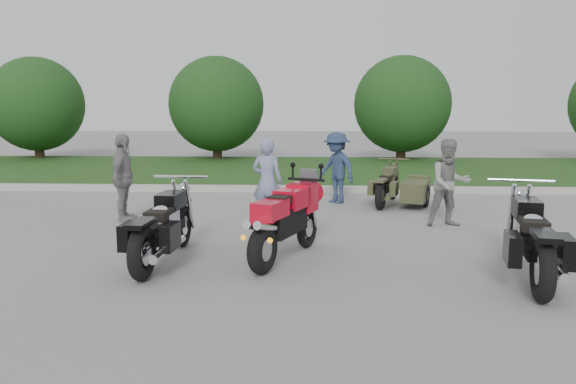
{
  "coord_description": "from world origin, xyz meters",
  "views": [
    {
      "loc": [
        0.71,
        -7.9,
        2.15
      ],
      "look_at": [
        0.31,
        0.81,
        0.8
      ],
      "focal_mm": 35.0,
      "sensor_mm": 36.0,
      "label": 1
    }
  ],
  "objects_px": {
    "person_stripe": "(267,181)",
    "sportbike_red": "(285,219)",
    "cruiser_sidecar": "(404,189)",
    "cruiser_left": "(162,230)",
    "cruiser_right": "(531,242)",
    "person_back": "(123,178)",
    "person_grey": "(449,183)",
    "person_denim": "(336,168)"
  },
  "relations": [
    {
      "from": "sportbike_red",
      "to": "cruiser_sidecar",
      "type": "distance_m",
      "value": 5.0
    },
    {
      "from": "cruiser_sidecar",
      "to": "person_grey",
      "type": "height_order",
      "value": "person_grey"
    },
    {
      "from": "sportbike_red",
      "to": "cruiser_right",
      "type": "height_order",
      "value": "sportbike_red"
    },
    {
      "from": "cruiser_sidecar",
      "to": "person_stripe",
      "type": "height_order",
      "value": "person_stripe"
    },
    {
      "from": "person_stripe",
      "to": "person_back",
      "type": "bearing_deg",
      "value": 13.03
    },
    {
      "from": "cruiser_right",
      "to": "person_grey",
      "type": "height_order",
      "value": "person_grey"
    },
    {
      "from": "sportbike_red",
      "to": "person_stripe",
      "type": "relative_size",
      "value": 1.3
    },
    {
      "from": "sportbike_red",
      "to": "person_stripe",
      "type": "height_order",
      "value": "person_stripe"
    },
    {
      "from": "cruiser_sidecar",
      "to": "person_grey",
      "type": "distance_m",
      "value": 2.1
    },
    {
      "from": "cruiser_sidecar",
      "to": "person_grey",
      "type": "relative_size",
      "value": 1.28
    },
    {
      "from": "sportbike_red",
      "to": "person_back",
      "type": "bearing_deg",
      "value": 162.33
    },
    {
      "from": "cruiser_sidecar",
      "to": "person_denim",
      "type": "xyz_separation_m",
      "value": [
        -1.43,
        0.34,
        0.42
      ]
    },
    {
      "from": "person_stripe",
      "to": "person_denim",
      "type": "xyz_separation_m",
      "value": [
        1.34,
        2.33,
        0.0
      ]
    },
    {
      "from": "cruiser_left",
      "to": "person_stripe",
      "type": "xyz_separation_m",
      "value": [
        1.21,
        2.68,
        0.31
      ]
    },
    {
      "from": "person_grey",
      "to": "person_denim",
      "type": "relative_size",
      "value": 0.99
    },
    {
      "from": "person_denim",
      "to": "person_back",
      "type": "distance_m",
      "value": 4.59
    },
    {
      "from": "cruiser_left",
      "to": "cruiser_right",
      "type": "bearing_deg",
      "value": -3.07
    },
    {
      "from": "person_stripe",
      "to": "person_denim",
      "type": "distance_m",
      "value": 2.69
    },
    {
      "from": "sportbike_red",
      "to": "person_back",
      "type": "height_order",
      "value": "person_back"
    },
    {
      "from": "cruiser_sidecar",
      "to": "person_stripe",
      "type": "relative_size",
      "value": 1.27
    },
    {
      "from": "person_back",
      "to": "sportbike_red",
      "type": "bearing_deg",
      "value": -130.19
    },
    {
      "from": "cruiser_right",
      "to": "person_denim",
      "type": "xyz_separation_m",
      "value": [
        -2.17,
        5.54,
        0.3
      ]
    },
    {
      "from": "person_grey",
      "to": "person_back",
      "type": "distance_m",
      "value": 5.96
    },
    {
      "from": "person_grey",
      "to": "sportbike_red",
      "type": "bearing_deg",
      "value": -146.91
    },
    {
      "from": "cruiser_left",
      "to": "cruiser_sidecar",
      "type": "height_order",
      "value": "cruiser_left"
    },
    {
      "from": "cruiser_sidecar",
      "to": "person_back",
      "type": "relative_size",
      "value": 1.22
    },
    {
      "from": "person_stripe",
      "to": "sportbike_red",
      "type": "bearing_deg",
      "value": 116.69
    },
    {
      "from": "cruiser_left",
      "to": "cruiser_right",
      "type": "distance_m",
      "value": 4.76
    },
    {
      "from": "person_stripe",
      "to": "person_back",
      "type": "distance_m",
      "value": 2.7
    },
    {
      "from": "cruiser_left",
      "to": "sportbike_red",
      "type": "bearing_deg",
      "value": 11.77
    },
    {
      "from": "sportbike_red",
      "to": "person_back",
      "type": "distance_m",
      "value": 4.08
    },
    {
      "from": "person_stripe",
      "to": "person_denim",
      "type": "bearing_deg",
      "value": -103.82
    },
    {
      "from": "cruiser_sidecar",
      "to": "person_back",
      "type": "xyz_separation_m",
      "value": [
        -5.47,
        -1.84,
        0.45
      ]
    },
    {
      "from": "sportbike_red",
      "to": "person_stripe",
      "type": "xyz_separation_m",
      "value": [
        -0.45,
        2.43,
        0.19
      ]
    },
    {
      "from": "person_back",
      "to": "cruiser_right",
      "type": "bearing_deg",
      "value": -119.32
    },
    {
      "from": "cruiser_right",
      "to": "person_grey",
      "type": "distance_m",
      "value": 3.22
    },
    {
      "from": "sportbike_red",
      "to": "cruiser_right",
      "type": "relative_size",
      "value": 0.83
    },
    {
      "from": "person_grey",
      "to": "person_denim",
      "type": "bearing_deg",
      "value": 121.68
    },
    {
      "from": "sportbike_red",
      "to": "cruiser_left",
      "type": "relative_size",
      "value": 0.85
    },
    {
      "from": "cruiser_right",
      "to": "person_denim",
      "type": "height_order",
      "value": "person_denim"
    },
    {
      "from": "cruiser_sidecar",
      "to": "person_grey",
      "type": "bearing_deg",
      "value": -58.28
    },
    {
      "from": "sportbike_red",
      "to": "person_denim",
      "type": "xyz_separation_m",
      "value": [
        0.89,
        4.76,
        0.19
      ]
    }
  ]
}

